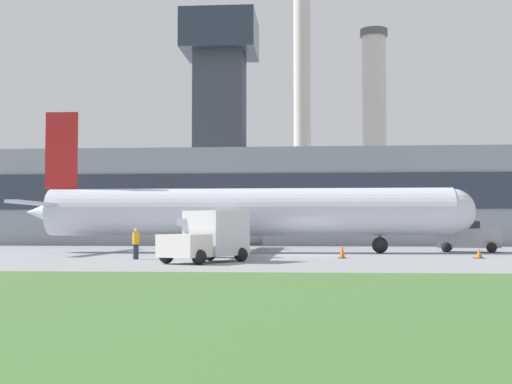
{
  "coord_description": "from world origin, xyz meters",
  "views": [
    {
      "loc": [
        0.26,
        -43.83,
        1.68
      ],
      "look_at": [
        -3.33,
        3.53,
        4.06
      ],
      "focal_mm": 50.0,
      "sensor_mm": 36.0,
      "label": 1
    }
  ],
  "objects": [
    {
      "name": "ground_plane",
      "position": [
        0.0,
        0.0,
        0.0
      ],
      "size": [
        400.0,
        400.0,
        0.0
      ],
      "primitive_type": "plane",
      "color": "gray"
    },
    {
      "name": "terminal_building",
      "position": [
        -0.73,
        27.35,
        5.3
      ],
      "size": [
        69.28,
        12.02,
        23.24
      ],
      "color": "#8C939E",
      "rests_on": "ground_plane"
    },
    {
      "name": "smokestack_left",
      "position": [
        -0.78,
        56.23,
        21.53
      ],
      "size": [
        2.77,
        2.77,
        42.84
      ],
      "color": "beige",
      "rests_on": "ground_plane"
    },
    {
      "name": "smokestack_right",
      "position": [
        9.35,
        56.37,
        14.97
      ],
      "size": [
        3.86,
        3.86,
        29.62
      ],
      "color": "beige",
      "rests_on": "ground_plane"
    },
    {
      "name": "airplane",
      "position": [
        -4.33,
        3.53,
        2.64
      ],
      "size": [
        30.14,
        26.97,
        9.58
      ],
      "color": "silver",
      "rests_on": "ground_plane"
    },
    {
      "name": "pushback_tug",
      "position": [
        11.16,
        6.16,
        0.97
      ],
      "size": [
        4.58,
        3.35,
        2.12
      ],
      "color": "gray",
      "rests_on": "ground_plane"
    },
    {
      "name": "fuel_truck",
      "position": [
        -4.62,
        -9.48,
        1.21
      ],
      "size": [
        4.04,
        5.37,
        2.49
      ],
      "color": "white",
      "rests_on": "ground_plane"
    },
    {
      "name": "ground_crew_person",
      "position": [
        -8.97,
        -6.55,
        0.84
      ],
      "size": [
        0.48,
        0.48,
        1.64
      ],
      "color": "#23283D",
      "rests_on": "ground_plane"
    },
    {
      "name": "traffic_cone_near_nose",
      "position": [
        2.02,
        -4.44,
        0.33
      ],
      "size": [
        0.46,
        0.46,
        0.71
      ],
      "color": "black",
      "rests_on": "ground_plane"
    },
    {
      "name": "traffic_cone_wingtip",
      "position": [
        9.49,
        -3.93,
        0.24
      ],
      "size": [
        0.56,
        0.56,
        0.53
      ],
      "color": "black",
      "rests_on": "ground_plane"
    }
  ]
}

